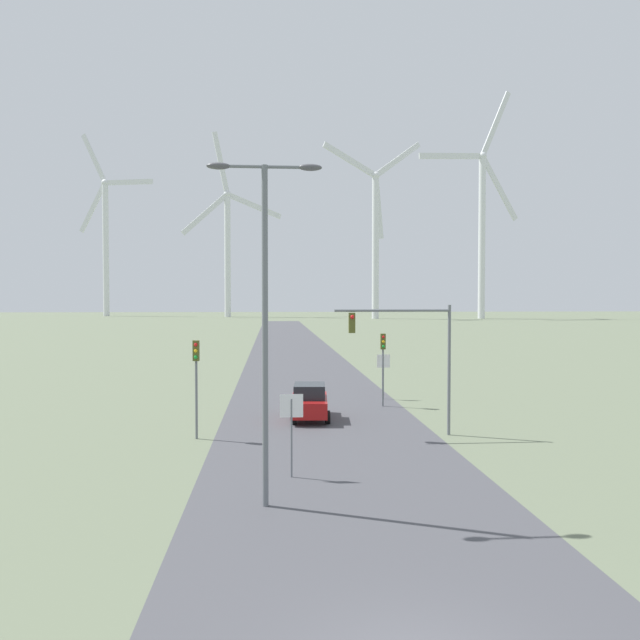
% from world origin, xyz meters
% --- Properties ---
extents(road_surface, '(10.00, 240.00, 0.01)m').
position_xyz_m(road_surface, '(0.00, 48.00, 0.00)').
color(road_surface, '#47474C').
rests_on(road_surface, ground).
extents(streetlamp, '(3.37, 0.32, 10.11)m').
position_xyz_m(streetlamp, '(-2.64, 8.46, 6.34)').
color(streetlamp, slate).
rests_on(streetlamp, ground).
extents(stop_sign_near, '(0.81, 0.07, 2.89)m').
position_xyz_m(stop_sign_near, '(-1.77, 11.40, 2.02)').
color(stop_sign_near, slate).
rests_on(stop_sign_near, ground).
extents(stop_sign_far, '(0.81, 0.07, 2.76)m').
position_xyz_m(stop_sign_far, '(4.39, 27.89, 1.93)').
color(stop_sign_far, slate).
rests_on(stop_sign_far, ground).
extents(traffic_light_post_near_left, '(0.28, 0.34, 4.35)m').
position_xyz_m(traffic_light_post_near_left, '(-5.77, 17.64, 3.17)').
color(traffic_light_post_near_left, slate).
rests_on(traffic_light_post_near_left, ground).
extents(traffic_light_post_near_right, '(0.28, 0.34, 4.19)m').
position_xyz_m(traffic_light_post_near_right, '(3.89, 25.29, 3.06)').
color(traffic_light_post_near_right, slate).
rests_on(traffic_light_post_near_right, ground).
extents(traffic_light_mast_overhead, '(5.28, 0.35, 5.90)m').
position_xyz_m(traffic_light_mast_overhead, '(3.67, 17.59, 4.27)').
color(traffic_light_mast_overhead, slate).
rests_on(traffic_light_mast_overhead, ground).
extents(car_approaching, '(2.09, 4.22, 1.83)m').
position_xyz_m(car_approaching, '(-0.55, 21.74, 0.91)').
color(car_approaching, maroon).
rests_on(car_approaching, ground).
extents(wind_turbine_far_left, '(30.07, 14.02, 68.26)m').
position_xyz_m(wind_turbine_far_left, '(-64.20, 227.45, 30.41)').
color(wind_turbine_far_left, silver).
rests_on(wind_turbine_far_left, ground).
extents(wind_turbine_left, '(34.60, 15.98, 64.85)m').
position_xyz_m(wind_turbine_left, '(-18.35, 213.38, 27.38)').
color(wind_turbine_left, silver).
rests_on(wind_turbine_left, ground).
extents(wind_turbine_center, '(33.36, 12.44, 57.97)m').
position_xyz_m(wind_turbine_center, '(30.46, 188.13, 28.27)').
color(wind_turbine_center, silver).
rests_on(wind_turbine_center, ground).
extents(wind_turbine_right, '(36.34, 12.81, 74.23)m').
position_xyz_m(wind_turbine_right, '(65.04, 187.40, 32.42)').
color(wind_turbine_right, silver).
rests_on(wind_turbine_right, ground).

